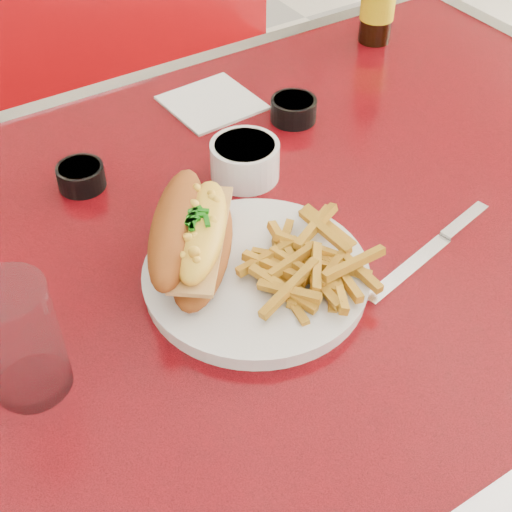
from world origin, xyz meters
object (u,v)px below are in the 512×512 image
dinner_plate (256,276)px  water_tumbler (20,340)px  diner_table (282,308)px  mac_hoagie (193,235)px  booth_bench_far (88,187)px  gravy_ramekin (245,159)px  fork (230,228)px  sauce_cup_right (294,109)px  knife (440,242)px  sauce_cup_left (81,175)px

dinner_plate → water_tumbler: water_tumbler is taller
diner_table → mac_hoagie: (-0.14, -0.02, 0.21)m
booth_bench_far → dinner_plate: bearing=-95.7°
dinner_plate → water_tumbler: 0.26m
diner_table → water_tumbler: bearing=-167.6°
gravy_ramekin → mac_hoagie: bearing=-139.5°
diner_table → water_tumbler: 0.41m
diner_table → fork: bearing=179.4°
dinner_plate → fork: size_ratio=2.07×
dinner_plate → mac_hoagie: size_ratio=1.52×
fork → booth_bench_far: bearing=-19.5°
gravy_ramekin → sauce_cup_right: 0.15m
gravy_ramekin → sauce_cup_right: size_ratio=1.26×
dinner_plate → knife: 0.22m
sauce_cup_right → water_tumbler: size_ratio=0.59×
gravy_ramekin → knife: bearing=-62.4°
water_tumbler → knife: (0.46, -0.06, -0.06)m
knife → diner_table: bearing=120.0°
diner_table → dinner_plate: (-0.09, -0.07, 0.17)m
sauce_cup_right → knife: 0.31m
fork → water_tumbler: bearing=92.0°
sauce_cup_right → dinner_plate: bearing=-131.6°
booth_bench_far → dinner_plate: 1.02m
mac_hoagie → sauce_cup_right: 0.33m
gravy_ramekin → water_tumbler: water_tumbler is taller
fork → mac_hoagie: bearing=97.0°
diner_table → dinner_plate: bearing=-140.1°
gravy_ramekin → water_tumbler: (-0.34, -0.17, 0.04)m
diner_table → booth_bench_far: size_ratio=1.03×
booth_bench_far → mac_hoagie: 1.00m
sauce_cup_right → sauce_cup_left: bearing=177.1°
knife → sauce_cup_right: bearing=76.2°
fork → gravy_ramekin: bearing=-53.8°
booth_bench_far → sauce_cup_right: (0.13, -0.64, 0.50)m
fork → sauce_cup_right: size_ratio=2.00×
mac_hoagie → sauce_cup_right: mac_hoagie is taller
diner_table → mac_hoagie: size_ratio=5.98×
sauce_cup_left → knife: (0.31, -0.32, -0.01)m
sauce_cup_right → water_tumbler: 0.53m
diner_table → mac_hoagie: mac_hoagie is taller
mac_hoagie → sauce_cup_left: mac_hoagie is taller
diner_table → sauce_cup_left: sauce_cup_left is taller
booth_bench_far → mac_hoagie: bearing=-99.3°
fork → sauce_cup_right: bearing=-64.4°
dinner_plate → booth_bench_far: bearing=84.3°
fork → gravy_ramekin: (0.08, 0.10, 0.01)m
sauce_cup_right → water_tumbler: (-0.47, -0.25, 0.05)m
gravy_ramekin → knife: (0.12, -0.23, -0.02)m
diner_table → dinner_plate: 0.21m
booth_bench_far → sauce_cup_left: 0.82m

